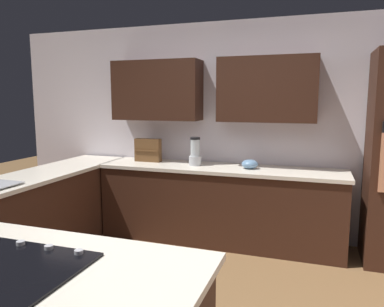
% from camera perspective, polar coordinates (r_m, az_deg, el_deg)
% --- Properties ---
extents(wall_back, '(6.00, 0.44, 2.60)m').
position_cam_1_polar(wall_back, '(4.53, 5.75, 5.16)').
color(wall_back, silver).
rests_on(wall_back, ground).
extents(lower_cabinets_back, '(2.80, 0.60, 0.86)m').
position_cam_1_polar(lower_cabinets_back, '(4.39, 4.23, -8.11)').
color(lower_cabinets_back, '#381E14').
rests_on(lower_cabinets_back, ground).
extents(countertop_back, '(2.84, 0.64, 0.04)m').
position_cam_1_polar(countertop_back, '(4.29, 4.29, -2.33)').
color(countertop_back, silver).
rests_on(countertop_back, lower_cabinets_back).
extents(lower_cabinets_side, '(0.60, 2.90, 0.86)m').
position_cam_1_polar(lower_cabinets_side, '(4.20, -23.98, -9.60)').
color(lower_cabinets_side, '#381E14').
rests_on(lower_cabinets_side, ground).
extents(countertop_side, '(0.64, 2.94, 0.04)m').
position_cam_1_polar(countertop_side, '(4.09, -24.35, -3.57)').
color(countertop_side, silver).
rests_on(countertop_side, lower_cabinets_side).
extents(cooktop, '(0.76, 0.56, 0.03)m').
position_cam_1_polar(cooktop, '(1.98, -27.64, -15.23)').
color(cooktop, black).
rests_on(cooktop, island_top).
extents(blender, '(0.15, 0.15, 0.34)m').
position_cam_1_polar(blender, '(4.34, 0.49, 0.03)').
color(blender, silver).
rests_on(blender, countertop_back).
extents(mixing_bowl, '(0.19, 0.19, 0.10)m').
position_cam_1_polar(mixing_bowl, '(4.21, 8.94, -1.63)').
color(mixing_bowl, '#668CB2').
rests_on(mixing_bowl, countertop_back).
extents(spice_rack, '(0.33, 0.11, 0.29)m').
position_cam_1_polar(spice_rack, '(4.66, -6.83, 0.52)').
color(spice_rack, brown).
rests_on(spice_rack, countertop_back).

